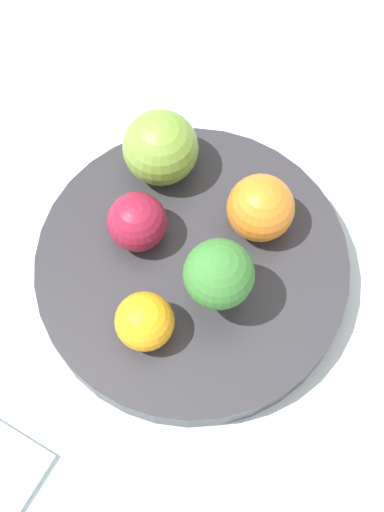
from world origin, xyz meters
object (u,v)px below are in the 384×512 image
Objects in this scene: orange_front at (145,321)px; bowl at (192,268)px; apple_green at (137,222)px; broccoli at (223,272)px; apple_red at (161,148)px; orange_back at (262,210)px.

bowl is at bearing 116.46° from orange_front.
apple_green is 0.08m from orange_front.
bowl is 0.07m from orange_front.
orange_front is (0.07, -0.03, -0.00)m from apple_green.
broccoli is 0.12m from apple_red.
broccoli is at bearing -60.63° from orange_back.
apple_red is (-0.11, 0.02, -0.01)m from broccoli.
broccoli reaches higher than orange_front.
orange_front is at bearing -36.10° from apple_red.
broccoli is at bearing -9.65° from apple_red.
apple_green reaches higher than orange_front.
apple_red is at bearing 164.03° from bowl.
apple_red is at bearing -156.56° from orange_back.
broccoli is 1.38× the size of orange_back.
broccoli is 1.66× the size of orange_front.
broccoli is 1.20× the size of apple_red.
orange_back reaches higher than orange_front.
apple_red is at bearing 143.90° from orange_front.
broccoli reaches higher than apple_red.
apple_red reaches higher than bowl.
broccoli is (0.03, 0.00, 0.06)m from bowl.
apple_green is 1.06× the size of orange_front.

